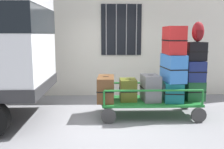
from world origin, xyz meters
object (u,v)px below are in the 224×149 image
object	(u,v)px
suitcase_midleft_bottom	(128,90)
suitcase_center_bottom	(150,88)
suitcase_midright_middle	(173,68)
suitcase_right_top	(196,51)
suitcase_midright_bottom	(172,91)
suitcase_right_middle	(195,71)
luggage_cart	(150,103)
suitcase_right_bottom	(194,91)
backpack	(198,32)
suitcase_midright_top	(174,40)
suitcase_left_bottom	(106,89)

from	to	relation	value
suitcase_midleft_bottom	suitcase_center_bottom	xyz separation A→B (m)	(0.51, -0.04, 0.05)
suitcase_midright_middle	suitcase_right_top	distance (m)	0.63
suitcase_midright_bottom	suitcase_right_middle	distance (m)	0.68
luggage_cart	suitcase_midright_middle	size ratio (longest dim) A/B	2.90
luggage_cart	suitcase_right_bottom	distance (m)	1.05
suitcase_midright_middle	suitcase_center_bottom	bearing A→B (deg)	-178.61
luggage_cart	backpack	xyz separation A→B (m)	(1.03, -0.02, 1.61)
suitcase_midright_middle	backpack	world-z (taller)	backpack
luggage_cart	backpack	bearing A→B (deg)	-0.87
suitcase_right_bottom	suitcase_right_middle	bearing A→B (deg)	90.00
suitcase_midright_middle	suitcase_midright_top	world-z (taller)	suitcase_midright_top
suitcase_midright_bottom	suitcase_midright_middle	xyz separation A→B (m)	(0.00, -0.01, 0.53)
suitcase_right_bottom	suitcase_right_top	bearing A→B (deg)	90.00
suitcase_midright_bottom	backpack	xyz separation A→B (m)	(0.53, -0.01, 1.33)
suitcase_right_middle	suitcase_left_bottom	bearing A→B (deg)	-179.19
suitcase_left_bottom	suitcase_midright_top	distance (m)	1.87
suitcase_midright_middle	suitcase_right_bottom	size ratio (longest dim) A/B	1.75
luggage_cart	suitcase_right_bottom	xyz separation A→B (m)	(1.01, -0.02, 0.28)
suitcase_right_middle	suitcase_right_bottom	bearing A→B (deg)	-90.00
suitcase_midright_bottom	suitcase_midright_top	xyz separation A→B (m)	(0.00, 0.02, 1.15)
suitcase_right_bottom	suitcase_midright_bottom	bearing A→B (deg)	179.27
suitcase_right_bottom	suitcase_right_top	size ratio (longest dim) A/B	1.05
luggage_cart	suitcase_center_bottom	world-z (taller)	suitcase_center_bottom
suitcase_left_bottom	suitcase_midright_middle	size ratio (longest dim) A/B	0.99
suitcase_center_bottom	suitcase_midright_top	world-z (taller)	suitcase_midright_top
suitcase_midright_top	backpack	distance (m)	0.56
suitcase_midright_middle	suitcase_right_bottom	bearing A→B (deg)	0.22
luggage_cart	suitcase_right_top	size ratio (longest dim) A/B	5.34
suitcase_midleft_bottom	suitcase_midright_bottom	distance (m)	1.01
suitcase_midleft_bottom	suitcase_right_middle	xyz separation A→B (m)	(1.52, 0.01, 0.43)
suitcase_midleft_bottom	suitcase_right_top	bearing A→B (deg)	-0.77
suitcase_midleft_bottom	suitcase_right_middle	world-z (taller)	suitcase_right_middle
suitcase_left_bottom	suitcase_midleft_bottom	bearing A→B (deg)	1.83
suitcase_left_bottom	backpack	size ratio (longest dim) A/B	1.76
suitcase_left_bottom	suitcase_midright_bottom	distance (m)	1.52
suitcase_midright_bottom	suitcase_midright_middle	bearing A→B (deg)	-90.00
suitcase_center_bottom	suitcase_right_bottom	xyz separation A→B (m)	(1.01, 0.01, -0.07)
backpack	suitcase_right_top	bearing A→B (deg)	155.09
luggage_cart	backpack	size ratio (longest dim) A/B	5.12
suitcase_right_middle	backpack	size ratio (longest dim) A/B	1.19
suitcase_left_bottom	suitcase_right_top	bearing A→B (deg)	-0.12
suitcase_midright_middle	suitcase_right_middle	xyz separation A→B (m)	(0.51, 0.04, -0.07)
suitcase_midleft_bottom	backpack	bearing A→B (deg)	-1.09
suitcase_midleft_bottom	luggage_cart	bearing A→B (deg)	-1.56
suitcase_midright_top	suitcase_right_middle	xyz separation A→B (m)	(0.51, 0.02, -0.69)
suitcase_right_middle	luggage_cart	bearing A→B (deg)	-178.52
luggage_cart	backpack	distance (m)	1.91
suitcase_midright_middle	suitcase_midright_top	distance (m)	0.62
suitcase_midright_middle	suitcase_right_bottom	world-z (taller)	suitcase_midright_middle
suitcase_midright_middle	suitcase_midright_top	bearing A→B (deg)	90.00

